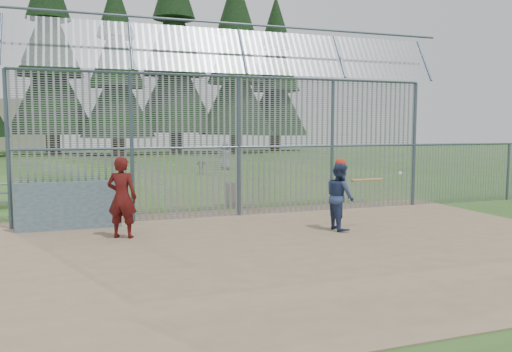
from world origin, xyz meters
name	(u,v)px	position (x,y,z in m)	size (l,w,h in m)	color
ground	(285,241)	(0.00, 0.00, 0.00)	(120.00, 120.00, 0.00)	#2D511E
dirt_infield	(294,246)	(0.00, -0.50, 0.01)	(14.00, 10.00, 0.02)	#756047
dugout_wall	(69,206)	(-4.60, 2.90, 0.62)	(2.50, 0.12, 1.20)	#38566B
batter	(340,196)	(1.76, 0.70, 0.85)	(0.81, 0.63, 1.67)	navy
onlooker	(122,197)	(-3.43, 1.52, 0.96)	(0.69, 0.45, 1.88)	maroon
bg_kid_standing	(225,156)	(3.94, 19.00, 0.84)	(0.82, 0.54, 1.69)	slate
bg_kid_seated	(201,166)	(1.88, 16.52, 0.49)	(0.58, 0.24, 0.98)	slate
batting_gear	(347,167)	(1.92, 0.67, 1.58)	(1.86, 0.33, 0.59)	#B02617
trash_can	(232,195)	(0.32, 5.33, 0.38)	(0.56, 0.56, 0.82)	gray
bleacher	(6,194)	(-6.64, 7.62, 0.41)	(3.00, 0.95, 0.72)	gray
backstop_fence	(298,134)	(1.81, 3.43, 2.36)	(20.09, 0.81, 5.30)	#47566B
conifer_row	(145,45)	(1.93, 41.51, 10.83)	(38.48, 12.26, 20.20)	#332319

